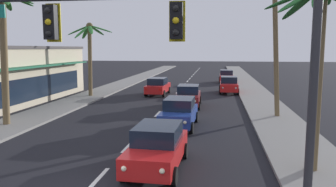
{
  "coord_description": "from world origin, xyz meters",
  "views": [
    {
      "loc": [
        4.06,
        -9.16,
        4.54
      ],
      "look_at": [
        1.54,
        8.0,
        2.2
      ],
      "focal_mm": 35.89,
      "sensor_mm": 36.0,
      "label": 1
    }
  ],
  "objects_px": {
    "sedan_fifth_in_queue": "(188,96)",
    "sedan_parked_nearest_kerb": "(229,85)",
    "sedan_lead_at_stop_bar": "(157,147)",
    "palm_left_second": "(4,34)",
    "sedan_parked_mid_kerb": "(226,76)",
    "traffic_signal_mast": "(181,42)",
    "sedan_oncoming_far": "(158,86)",
    "sedan_third_in_queue": "(179,112)",
    "palm_right_second": "(274,4)",
    "storefront_strip_left": "(10,74)",
    "palm_left_third": "(90,45)",
    "palm_right_nearest": "(320,36)"
  },
  "relations": [
    {
      "from": "sedan_fifth_in_queue",
      "to": "sedan_oncoming_far",
      "type": "bearing_deg",
      "value": 119.6
    },
    {
      "from": "palm_left_second",
      "to": "palm_right_nearest",
      "type": "distance_m",
      "value": 16.38
    },
    {
      "from": "sedan_parked_nearest_kerb",
      "to": "palm_right_nearest",
      "type": "xyz_separation_m",
      "value": [
        2.3,
        -22.28,
        4.1
      ]
    },
    {
      "from": "sedan_fifth_in_queue",
      "to": "palm_right_second",
      "type": "xyz_separation_m",
      "value": [
        5.69,
        -3.48,
        6.46
      ]
    },
    {
      "from": "sedan_fifth_in_queue",
      "to": "palm_left_third",
      "type": "height_order",
      "value": "palm_left_third"
    },
    {
      "from": "palm_right_nearest",
      "to": "sedan_lead_at_stop_bar",
      "type": "bearing_deg",
      "value": -176.83
    },
    {
      "from": "sedan_lead_at_stop_bar",
      "to": "palm_right_second",
      "type": "bearing_deg",
      "value": 61.47
    },
    {
      "from": "sedan_fifth_in_queue",
      "to": "palm_right_second",
      "type": "bearing_deg",
      "value": -31.49
    },
    {
      "from": "sedan_parked_nearest_kerb",
      "to": "palm_left_third",
      "type": "distance_m",
      "value": 14.33
    },
    {
      "from": "traffic_signal_mast",
      "to": "palm_left_third",
      "type": "height_order",
      "value": "palm_left_third"
    },
    {
      "from": "storefront_strip_left",
      "to": "palm_left_third",
      "type": "bearing_deg",
      "value": 33.39
    },
    {
      "from": "palm_left_third",
      "to": "palm_right_nearest",
      "type": "relative_size",
      "value": 1.0
    },
    {
      "from": "palm_right_second",
      "to": "storefront_strip_left",
      "type": "distance_m",
      "value": 21.69
    },
    {
      "from": "traffic_signal_mast",
      "to": "sedan_lead_at_stop_bar",
      "type": "height_order",
      "value": "traffic_signal_mast"
    },
    {
      "from": "palm_right_nearest",
      "to": "palm_right_second",
      "type": "distance_m",
      "value": 10.37
    },
    {
      "from": "sedan_parked_mid_kerb",
      "to": "sedan_lead_at_stop_bar",
      "type": "bearing_deg",
      "value": -95.87
    },
    {
      "from": "palm_left_second",
      "to": "palm_right_second",
      "type": "xyz_separation_m",
      "value": [
        15.48,
        4.81,
        1.95
      ]
    },
    {
      "from": "sedan_parked_nearest_kerb",
      "to": "palm_right_second",
      "type": "xyz_separation_m",
      "value": [
        2.29,
        -12.18,
        6.46
      ]
    },
    {
      "from": "palm_left_third",
      "to": "palm_right_nearest",
      "type": "bearing_deg",
      "value": -48.91
    },
    {
      "from": "sedan_oncoming_far",
      "to": "palm_left_third",
      "type": "bearing_deg",
      "value": -157.98
    },
    {
      "from": "palm_right_second",
      "to": "palm_right_nearest",
      "type": "bearing_deg",
      "value": -89.91
    },
    {
      "from": "sedan_third_in_queue",
      "to": "sedan_parked_nearest_kerb",
      "type": "relative_size",
      "value": 1.01
    },
    {
      "from": "sedan_lead_at_stop_bar",
      "to": "palm_right_second",
      "type": "height_order",
      "value": "palm_right_second"
    },
    {
      "from": "sedan_fifth_in_queue",
      "to": "storefront_strip_left",
      "type": "distance_m",
      "value": 15.2
    },
    {
      "from": "sedan_lead_at_stop_bar",
      "to": "sedan_third_in_queue",
      "type": "distance_m",
      "value": 6.95
    },
    {
      "from": "sedan_fifth_in_queue",
      "to": "sedan_parked_nearest_kerb",
      "type": "relative_size",
      "value": 1.0
    },
    {
      "from": "sedan_fifth_in_queue",
      "to": "sedan_parked_nearest_kerb",
      "type": "distance_m",
      "value": 9.34
    },
    {
      "from": "sedan_parked_mid_kerb",
      "to": "palm_left_third",
      "type": "xyz_separation_m",
      "value": [
        -12.89,
        -15.39,
        3.99
      ]
    },
    {
      "from": "sedan_lead_at_stop_bar",
      "to": "sedan_fifth_in_queue",
      "type": "bearing_deg",
      "value": 90.1
    },
    {
      "from": "palm_left_third",
      "to": "storefront_strip_left",
      "type": "xyz_separation_m",
      "value": [
        -5.66,
        -3.73,
        -2.48
      ]
    },
    {
      "from": "sedan_third_in_queue",
      "to": "palm_right_nearest",
      "type": "relative_size",
      "value": 0.65
    },
    {
      "from": "sedan_fifth_in_queue",
      "to": "sedan_parked_mid_kerb",
      "type": "height_order",
      "value": "same"
    },
    {
      "from": "sedan_oncoming_far",
      "to": "sedan_third_in_queue",
      "type": "bearing_deg",
      "value": -74.73
    },
    {
      "from": "sedan_third_in_queue",
      "to": "sedan_parked_nearest_kerb",
      "type": "xyz_separation_m",
      "value": [
        3.33,
        15.65,
        0.0
      ]
    },
    {
      "from": "traffic_signal_mast",
      "to": "palm_right_nearest",
      "type": "bearing_deg",
      "value": 39.79
    },
    {
      "from": "palm_right_nearest",
      "to": "traffic_signal_mast",
      "type": "bearing_deg",
      "value": -140.21
    },
    {
      "from": "traffic_signal_mast",
      "to": "palm_right_nearest",
      "type": "height_order",
      "value": "palm_right_nearest"
    },
    {
      "from": "palm_left_third",
      "to": "palm_right_second",
      "type": "distance_m",
      "value": 16.99
    },
    {
      "from": "traffic_signal_mast",
      "to": "palm_right_second",
      "type": "distance_m",
      "value": 14.73
    },
    {
      "from": "sedan_fifth_in_queue",
      "to": "palm_left_second",
      "type": "relative_size",
      "value": 0.57
    },
    {
      "from": "sedan_lead_at_stop_bar",
      "to": "storefront_strip_left",
      "type": "relative_size",
      "value": 0.26
    },
    {
      "from": "sedan_parked_nearest_kerb",
      "to": "storefront_strip_left",
      "type": "xyz_separation_m",
      "value": [
        -18.53,
        -8.63,
        1.51
      ]
    },
    {
      "from": "sedan_fifth_in_queue",
      "to": "sedan_parked_nearest_kerb",
      "type": "xyz_separation_m",
      "value": [
        3.4,
        8.7,
        0.0
      ]
    },
    {
      "from": "sedan_third_in_queue",
      "to": "storefront_strip_left",
      "type": "xyz_separation_m",
      "value": [
        -15.19,
        7.02,
        1.51
      ]
    },
    {
      "from": "sedan_fifth_in_queue",
      "to": "palm_right_second",
      "type": "relative_size",
      "value": 0.46
    },
    {
      "from": "sedan_parked_mid_kerb",
      "to": "traffic_signal_mast",
      "type": "bearing_deg",
      "value": -93.4
    },
    {
      "from": "palm_right_second",
      "to": "sedan_third_in_queue",
      "type": "bearing_deg",
      "value": -148.35
    },
    {
      "from": "sedan_fifth_in_queue",
      "to": "palm_left_third",
      "type": "xyz_separation_m",
      "value": [
        -9.46,
        3.81,
        3.99
      ]
    },
    {
      "from": "sedan_parked_nearest_kerb",
      "to": "sedan_parked_mid_kerb",
      "type": "relative_size",
      "value": 1.0
    },
    {
      "from": "traffic_signal_mast",
      "to": "sedan_fifth_in_queue",
      "type": "relative_size",
      "value": 2.32
    }
  ]
}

